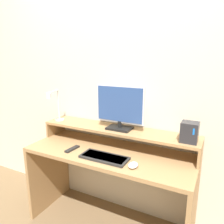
# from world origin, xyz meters

# --- Properties ---
(wall_back) EXTENTS (6.00, 0.05, 2.50)m
(wall_back) POSITION_xyz_m (0.00, 0.59, 1.25)
(wall_back) COLOR beige
(wall_back) RESTS_ON ground_plane
(desk) EXTENTS (1.39, 0.55, 0.72)m
(desk) POSITION_xyz_m (0.00, 0.28, 0.52)
(desk) COLOR #A87F51
(desk) RESTS_ON ground_plane
(monitor_shelf) EXTENTS (1.39, 0.26, 0.16)m
(monitor_shelf) POSITION_xyz_m (0.00, 0.42, 0.85)
(monitor_shelf) COLOR #A87F51
(monitor_shelf) RESTS_ON desk
(monitor) EXTENTS (0.43, 0.15, 0.37)m
(monitor) POSITION_xyz_m (0.03, 0.42, 1.06)
(monitor) COLOR black
(monitor) RESTS_ON monitor_shelf
(desk_lamp) EXTENTS (0.11, 0.24, 0.30)m
(desk_lamp) POSITION_xyz_m (-0.59, 0.32, 1.02)
(desk_lamp) COLOR silver
(desk_lamp) RESTS_ON monitor_shelf
(router_dock) EXTENTS (0.12, 0.11, 0.15)m
(router_dock) POSITION_xyz_m (0.60, 0.38, 0.95)
(router_dock) COLOR #28282D
(router_dock) RESTS_ON monitor_shelf
(keyboard) EXTENTS (0.37, 0.16, 0.02)m
(keyboard) POSITION_xyz_m (0.03, 0.14, 0.73)
(keyboard) COLOR #282828
(keyboard) RESTS_ON desk
(mouse) EXTENTS (0.07, 0.09, 0.04)m
(mouse) POSITION_xyz_m (0.27, 0.11, 0.73)
(mouse) COLOR white
(mouse) RESTS_ON desk
(remote_control) EXTENTS (0.05, 0.15, 0.02)m
(remote_control) POSITION_xyz_m (-0.29, 0.16, 0.73)
(remote_control) COLOR black
(remote_control) RESTS_ON desk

